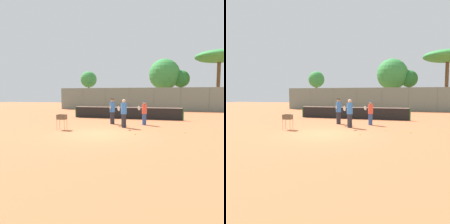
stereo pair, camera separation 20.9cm
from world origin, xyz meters
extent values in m
plane|color=#B7663D|center=(0.00, 0.00, 0.00)|extent=(80.00, 80.00, 0.00)
cylinder|color=#26592D|center=(-4.92, 7.79, 0.54)|extent=(0.10, 0.10, 1.07)
cylinder|color=#26592D|center=(4.92, 7.79, 0.54)|extent=(0.10, 0.10, 1.07)
cube|color=black|center=(0.00, 7.79, 0.51)|extent=(9.85, 0.01, 1.01)
cube|color=white|center=(0.00, 7.79, 1.04)|extent=(9.85, 0.02, 0.06)
cylinder|color=slate|center=(-11.97, 18.16, 1.55)|extent=(0.08, 0.08, 3.09)
cylinder|color=slate|center=(-8.55, 18.16, 1.55)|extent=(0.08, 0.08, 3.09)
cylinder|color=slate|center=(-5.13, 18.16, 1.55)|extent=(0.08, 0.08, 3.09)
cylinder|color=slate|center=(-1.71, 18.16, 1.55)|extent=(0.08, 0.08, 3.09)
cylinder|color=slate|center=(1.71, 18.16, 1.55)|extent=(0.08, 0.08, 3.09)
cylinder|color=slate|center=(5.13, 18.16, 1.55)|extent=(0.08, 0.08, 3.09)
cylinder|color=slate|center=(8.55, 18.16, 1.55)|extent=(0.08, 0.08, 3.09)
cube|color=slate|center=(0.00, 18.16, 1.55)|extent=(23.94, 0.01, 3.09)
cylinder|color=brown|center=(-8.83, 21.27, 1.89)|extent=(0.28, 0.28, 3.78)
sphere|color=#388E42|center=(-8.83, 21.27, 4.55)|extent=(2.56, 2.56, 2.56)
cylinder|color=brown|center=(10.52, 23.63, 3.41)|extent=(0.50, 0.50, 6.83)
ellipsoid|color=#388E42|center=(10.52, 23.63, 7.68)|extent=(6.79, 6.79, 1.70)
cylinder|color=brown|center=(2.82, 22.92, 1.91)|extent=(0.44, 0.44, 3.83)
sphere|color=#388E42|center=(2.82, 22.92, 5.23)|extent=(4.66, 4.66, 4.66)
cylinder|color=brown|center=(5.27, 22.99, 1.87)|extent=(0.43, 0.43, 3.74)
sphere|color=#28722D|center=(5.27, 22.99, 4.50)|extent=(2.54, 2.54, 2.54)
cylinder|color=#334C8C|center=(2.06, 4.32, 0.41)|extent=(0.29, 0.29, 0.81)
cylinder|color=#E54C38|center=(2.06, 4.32, 1.15)|extent=(0.36, 0.36, 0.68)
sphere|color=tan|center=(2.06, 4.32, 1.60)|extent=(0.22, 0.22, 0.22)
cylinder|color=#2659B2|center=(2.06, 4.32, 1.69)|extent=(0.23, 0.23, 0.06)
cylinder|color=black|center=(1.77, 4.52, 0.98)|extent=(0.14, 0.11, 0.27)
ellipsoid|color=silver|center=(1.62, 4.63, 1.20)|extent=(0.34, 0.25, 0.43)
cylinder|color=#26262D|center=(-0.31, 4.20, 0.45)|extent=(0.32, 0.32, 0.90)
cylinder|color=blue|center=(-0.31, 4.20, 1.27)|extent=(0.39, 0.39, 0.75)
sphere|color=tan|center=(-0.31, 4.20, 1.76)|extent=(0.24, 0.24, 0.24)
cylinder|color=black|center=(-0.31, 4.20, 1.87)|extent=(0.25, 0.25, 0.06)
cylinder|color=black|center=(-0.32, 3.83, 1.08)|extent=(0.03, 0.15, 0.27)
ellipsoid|color=silver|center=(-0.33, 3.64, 1.30)|extent=(0.04, 0.40, 0.43)
cylinder|color=#26262D|center=(0.88, 2.74, 0.45)|extent=(0.32, 0.32, 0.90)
cylinder|color=blue|center=(0.88, 2.74, 1.28)|extent=(0.39, 0.39, 0.75)
sphere|color=#DBB28C|center=(0.88, 2.74, 1.77)|extent=(0.24, 0.24, 0.24)
cylinder|color=black|center=(0.73, 2.39, 1.09)|extent=(0.09, 0.15, 0.27)
ellipsoid|color=silver|center=(0.65, 2.22, 1.31)|extent=(0.19, 0.38, 0.43)
cylinder|color=brown|center=(-2.96, 0.66, 0.32)|extent=(0.02, 0.02, 0.65)
cylinder|color=brown|center=(-2.45, 0.66, 0.32)|extent=(0.02, 0.02, 0.65)
cylinder|color=brown|center=(-2.96, 1.02, 0.32)|extent=(0.02, 0.02, 0.65)
cylinder|color=brown|center=(-2.45, 1.02, 0.32)|extent=(0.02, 0.02, 0.65)
cube|color=brown|center=(-2.70, 0.84, 0.66)|extent=(0.55, 0.40, 0.01)
cube|color=brown|center=(-2.70, 0.64, 0.80)|extent=(0.55, 0.01, 0.30)
cube|color=brown|center=(-2.70, 1.04, 0.80)|extent=(0.55, 0.01, 0.30)
cube|color=brown|center=(-2.98, 0.84, 0.80)|extent=(0.01, 0.40, 0.30)
cube|color=brown|center=(-2.43, 0.84, 0.80)|extent=(0.01, 0.40, 0.30)
sphere|color=#D1E54C|center=(-2.57, 0.97, 0.69)|extent=(0.07, 0.07, 0.07)
sphere|color=#D1E54C|center=(-2.78, 0.78, 0.75)|extent=(0.07, 0.07, 0.07)
sphere|color=#D1E54C|center=(-2.77, 0.78, 0.69)|extent=(0.07, 0.07, 0.07)
sphere|color=#D1E54C|center=(-2.65, 0.76, 0.75)|extent=(0.07, 0.07, 0.07)
sphere|color=#D1E54C|center=(-2.79, 0.85, 0.69)|extent=(0.07, 0.07, 0.07)
sphere|color=#D1E54C|center=(-2.65, 0.87, 0.69)|extent=(0.07, 0.07, 0.07)
sphere|color=#D1E54C|center=(-2.52, 0.72, 0.75)|extent=(0.07, 0.07, 0.07)
sphere|color=#D1E54C|center=(-2.68, 0.89, 0.75)|extent=(0.07, 0.07, 0.07)
sphere|color=#D1E54C|center=(-2.84, 0.89, 0.75)|extent=(0.07, 0.07, 0.07)
sphere|color=#D1E54C|center=(-2.51, 0.94, 0.75)|extent=(0.07, 0.07, 0.07)
sphere|color=#D1E54C|center=(2.01, 0.40, 0.03)|extent=(0.07, 0.07, 0.07)
sphere|color=#D1E54C|center=(-4.44, 7.16, 0.03)|extent=(0.07, 0.07, 0.07)
sphere|color=#D1E54C|center=(-1.29, 4.79, 0.03)|extent=(0.07, 0.07, 0.07)
sphere|color=#D1E54C|center=(3.26, 2.03, 0.03)|extent=(0.07, 0.07, 0.07)
sphere|color=#D1E54C|center=(4.72, 1.68, 0.03)|extent=(0.07, 0.07, 0.07)
cube|color=#B2B7BC|center=(-4.68, 22.42, 0.45)|extent=(4.20, 1.70, 0.90)
cube|color=#33383D|center=(-4.88, 22.42, 1.25)|extent=(2.20, 1.50, 0.70)
camera|label=1|loc=(3.93, -11.49, 2.25)|focal=35.00mm
camera|label=2|loc=(4.13, -11.43, 2.25)|focal=35.00mm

